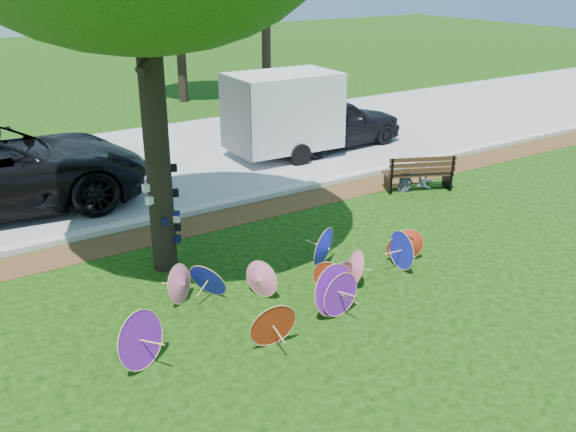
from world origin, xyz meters
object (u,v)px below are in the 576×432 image
Objects in this scene: person_left at (406,169)px; cargo_trailer at (283,111)px; park_bench at (418,172)px; dark_pickup at (333,122)px; person_right at (427,164)px; parasol_pile at (302,281)px.

cargo_trailer is at bearing 122.06° from person_left.
cargo_trailer is 4.45m from park_bench.
dark_pickup reaches higher than person_right.
parasol_pile is 1.39× the size of dark_pickup.
cargo_trailer reaches higher than person_right.
dark_pickup is 2.61× the size of park_bench.
cargo_trailer is at bearing 89.99° from dark_pickup.
parasol_pile is at bearing -128.83° from person_left.
person_right is (1.59, -4.12, -0.78)m from cargo_trailer.
dark_pickup reaches higher than park_bench.
park_bench is at bearing -70.96° from cargo_trailer.
dark_pickup is 4.32m from park_bench.
person_left reaches higher than parasol_pile.
person_right is at bearing 32.45° from park_bench.
dark_pickup reaches higher than parasol_pile.
cargo_trailer reaches higher than person_left.
park_bench is (5.54, 3.10, 0.07)m from parasol_pile.
parasol_pile is at bearing -118.10° from cargo_trailer.
parasol_pile is 5.49× the size of person_right.
person_right is (5.89, 3.15, 0.19)m from parasol_pile.
park_bench is 0.37m from person_left.
cargo_trailer reaches higher than dark_pickup.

